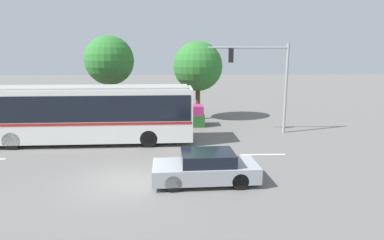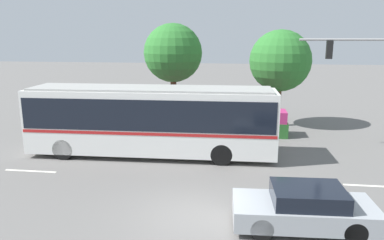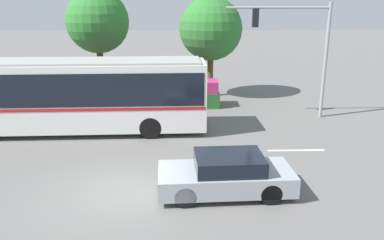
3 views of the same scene
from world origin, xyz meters
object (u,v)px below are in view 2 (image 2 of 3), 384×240
object	(u,v)px
sedan_foreground	(304,208)
street_tree_centre	(280,61)
traffic_light_pole	(378,74)
street_tree_left	(173,53)
city_bus	(151,117)

from	to	relation	value
sedan_foreground	street_tree_centre	bearing A→B (deg)	-94.43
traffic_light_pole	street_tree_left	size ratio (longest dim) A/B	0.89
sedan_foreground	traffic_light_pole	size ratio (longest dim) A/B	0.74
sedan_foreground	traffic_light_pole	world-z (taller)	traffic_light_pole
street_tree_centre	street_tree_left	bearing A→B (deg)	-175.40
street_tree_centre	sedan_foreground	bearing A→B (deg)	-91.81
traffic_light_pole	street_tree_left	distance (m)	12.05
city_bus	traffic_light_pole	distance (m)	11.54
sedan_foreground	street_tree_left	xyz separation A→B (m)	(-6.46, 12.94, 4.12)
city_bus	street_tree_centre	world-z (taller)	street_tree_centre
traffic_light_pole	street_tree_centre	bearing A→B (deg)	-48.76
city_bus	sedan_foreground	bearing A→B (deg)	133.62
street_tree_left	street_tree_centre	xyz separation A→B (m)	(6.89, 0.55, -0.47)
sedan_foreground	street_tree_centre	xyz separation A→B (m)	(0.43, 13.50, 3.65)
sedan_foreground	street_tree_centre	distance (m)	13.99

